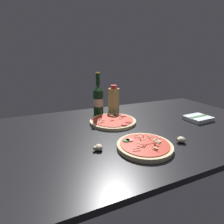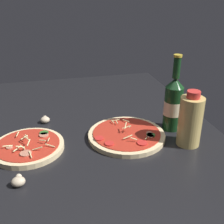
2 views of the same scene
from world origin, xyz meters
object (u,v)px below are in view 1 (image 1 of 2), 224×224
at_px(pizza_near, 145,146).
at_px(beer_bottle, 98,100).
at_px(oil_bottle, 114,100).
at_px(mushroom_left, 98,148).
at_px(pizza_far, 113,121).
at_px(mushroom_right, 181,140).
at_px(dish_towel, 198,118).

distance_m(pizza_near, beer_bottle, 0.53).
bearing_deg(oil_bottle, beer_bottle, -176.06).
bearing_deg(oil_bottle, mushroom_left, -120.69).
bearing_deg(pizza_far, mushroom_left, -124.14).
distance_m(oil_bottle, mushroom_right, 0.56).
bearing_deg(mushroom_right, pizza_far, 116.27).
bearing_deg(mushroom_left, oil_bottle, 59.31).
height_order(oil_bottle, mushroom_right, oil_bottle).
bearing_deg(mushroom_left, pizza_far, 55.86).
bearing_deg(dish_towel, pizza_near, -161.57).
relative_size(pizza_far, mushroom_right, 6.81).
relative_size(pizza_far, oil_bottle, 1.42).
height_order(pizza_far, oil_bottle, oil_bottle).
distance_m(pizza_far, mushroom_right, 0.40).
height_order(pizza_near, oil_bottle, oil_bottle).
xyz_separation_m(pizza_near, beer_bottle, (-0.02, 0.52, 0.09)).
distance_m(pizza_near, mushroom_right, 0.18).
distance_m(pizza_far, mushroom_left, 0.33).
bearing_deg(pizza_far, pizza_near, -90.54).
xyz_separation_m(oil_bottle, mushroom_right, (0.09, -0.55, -0.07)).
height_order(pizza_far, dish_towel, pizza_far).
height_order(pizza_near, beer_bottle, beer_bottle).
xyz_separation_m(pizza_far, mushroom_right, (0.18, -0.36, 0.00)).
xyz_separation_m(mushroom_left, dish_towel, (0.68, 0.11, -0.00)).
bearing_deg(dish_towel, mushroom_left, -171.14).
distance_m(pizza_near, oil_bottle, 0.54).
bearing_deg(pizza_near, mushroom_right, -6.72).
xyz_separation_m(oil_bottle, dish_towel, (0.41, -0.36, -0.08)).
distance_m(pizza_near, dish_towel, 0.52).
relative_size(oil_bottle, dish_towel, 1.29).
relative_size(mushroom_left, mushroom_right, 0.96).
bearing_deg(mushroom_left, beer_bottle, 70.63).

